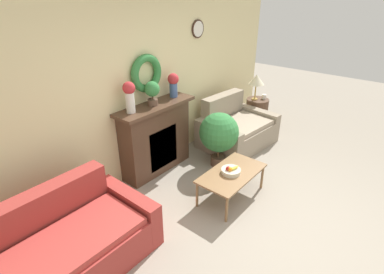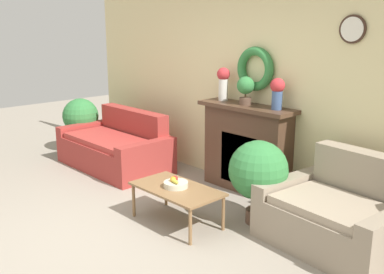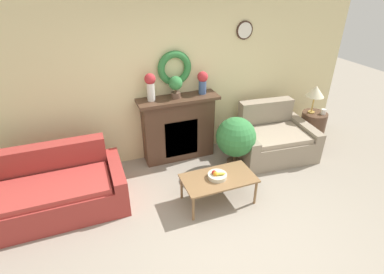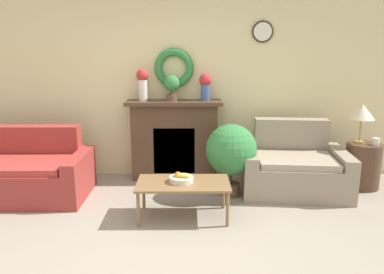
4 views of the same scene
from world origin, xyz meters
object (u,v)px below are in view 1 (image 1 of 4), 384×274
(table_lamp, at_px, (256,80))
(loveseat_right, at_px, (236,129))
(coffee_table, at_px, (232,175))
(fruit_bowl, at_px, (231,171))
(couch_left, at_px, (65,248))
(vase_on_mantel_right, at_px, (173,83))
(potted_plant_on_mantel, at_px, (152,91))
(mug, at_px, (264,97))
(fireplace, at_px, (156,138))
(side_table_by_loveseat, at_px, (256,113))
(potted_plant_floor_by_loveseat, at_px, (219,133))
(vase_on_mantel_left, at_px, (129,95))

(table_lamp, bearing_deg, loveseat_right, -171.46)
(coffee_table, bearing_deg, table_lamp, 22.51)
(loveseat_right, xyz_separation_m, fruit_bowl, (-1.46, -0.83, 0.14))
(couch_left, height_order, vase_on_mantel_right, vase_on_mantel_right)
(potted_plant_on_mantel, bearing_deg, mug, -9.87)
(fireplace, bearing_deg, side_table_by_loveseat, -8.95)
(coffee_table, relative_size, mug, 10.82)
(side_table_by_loveseat, xyz_separation_m, table_lamp, (-0.06, 0.05, 0.71))
(coffee_table, bearing_deg, fireplace, 96.19)
(potted_plant_on_mantel, bearing_deg, loveseat_right, -16.34)
(potted_plant_floor_by_loveseat, bearing_deg, vase_on_mantel_right, 113.58)
(mug, bearing_deg, table_lamp, 141.84)
(fireplace, height_order, side_table_by_loveseat, fireplace)
(coffee_table, xyz_separation_m, potted_plant_floor_by_loveseat, (0.59, 0.64, 0.21))
(vase_on_mantel_left, relative_size, potted_plant_floor_by_loveseat, 0.47)
(couch_left, bearing_deg, mug, 2.49)
(potted_plant_on_mantel, bearing_deg, fruit_bowl, -83.33)
(fruit_bowl, bearing_deg, side_table_by_loveseat, 20.77)
(table_lamp, relative_size, mug, 5.57)
(mug, bearing_deg, loveseat_right, -179.54)
(fireplace, distance_m, vase_on_mantel_right, 0.89)
(loveseat_right, bearing_deg, fruit_bowl, -145.15)
(loveseat_right, xyz_separation_m, coffee_table, (-1.44, -0.83, 0.07))
(fireplace, height_order, mug, fireplace)
(fireplace, height_order, vase_on_mantel_left, vase_on_mantel_left)
(potted_plant_on_mantel, bearing_deg, coffee_table, -82.30)
(table_lamp, distance_m, potted_plant_on_mantel, 2.55)
(potted_plant_floor_by_loveseat, bearing_deg, vase_on_mantel_left, 149.42)
(table_lamp, relative_size, vase_on_mantel_left, 1.20)
(vase_on_mantel_right, height_order, potted_plant_on_mantel, vase_on_mantel_right)
(loveseat_right, xyz_separation_m, vase_on_mantel_right, (-1.15, 0.49, 1.04))
(vase_on_mantel_right, xyz_separation_m, potted_plant_floor_by_loveseat, (0.30, -0.69, -0.76))
(mug, bearing_deg, potted_plant_floor_by_loveseat, -173.94)
(couch_left, relative_size, fruit_bowl, 6.73)
(fruit_bowl, height_order, potted_plant_on_mantel, potted_plant_on_mantel)
(vase_on_mantel_left, height_order, potted_plant_floor_by_loveseat, vase_on_mantel_left)
(couch_left, xyz_separation_m, potted_plant_on_mantel, (1.94, 0.66, 1.04))
(side_table_by_loveseat, relative_size, mug, 6.49)
(vase_on_mantel_left, bearing_deg, fireplace, -0.72)
(coffee_table, distance_m, table_lamp, 2.61)
(potted_plant_on_mantel, bearing_deg, vase_on_mantel_right, 2.45)
(coffee_table, relative_size, side_table_by_loveseat, 1.67)
(vase_on_mantel_right, bearing_deg, couch_left, -164.21)
(fruit_bowl, bearing_deg, coffee_table, -12.07)
(loveseat_right, bearing_deg, vase_on_mantel_right, 162.07)
(mug, bearing_deg, couch_left, -177.58)
(fireplace, bearing_deg, vase_on_mantel_left, 179.28)
(fruit_bowl, bearing_deg, table_lamp, 22.19)
(loveseat_right, relative_size, vase_on_mantel_right, 3.79)
(fireplace, xyz_separation_m, vase_on_mantel_left, (-0.43, 0.01, 0.81))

